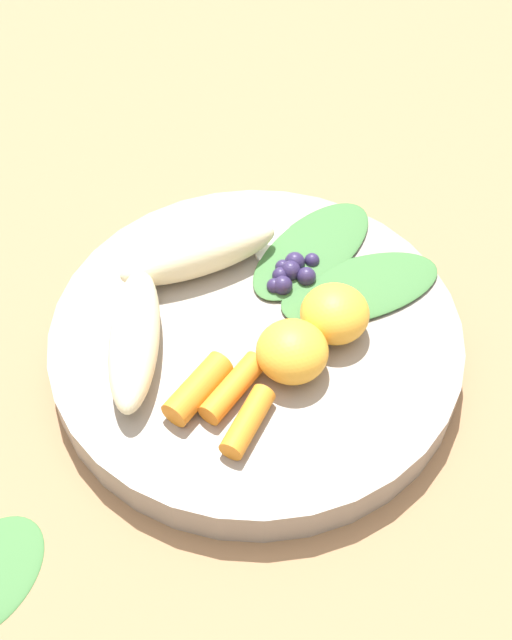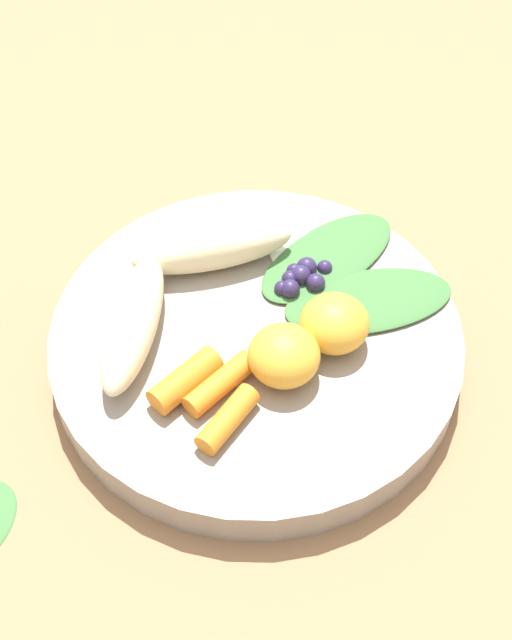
{
  "view_description": "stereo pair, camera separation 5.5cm",
  "coord_description": "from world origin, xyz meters",
  "px_view_note": "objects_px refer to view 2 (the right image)",
  "views": [
    {
      "loc": [
        -0.21,
        -0.29,
        0.47
      ],
      "look_at": [
        0.0,
        0.0,
        0.04
      ],
      "focal_mm": 46.47,
      "sensor_mm": 36.0,
      "label": 1
    },
    {
      "loc": [
        -0.16,
        -0.31,
        0.47
      ],
      "look_at": [
        0.0,
        0.0,
        0.04
      ],
      "focal_mm": 46.47,
      "sensor_mm": 36.0,
      "label": 2
    }
  ],
  "objects_px": {
    "banana_peeled_right": "(216,246)",
    "bowl": "(256,342)",
    "banana_peeled_left": "(133,323)",
    "orange_segment_near": "(334,323)"
  },
  "relations": [
    {
      "from": "banana_peeled_left",
      "to": "banana_peeled_right",
      "type": "xyz_separation_m",
      "value": [
        0.08,
        0.04,
        0.0
      ]
    },
    {
      "from": "bowl",
      "to": "banana_peeled_left",
      "type": "bearing_deg",
      "value": 158.44
    },
    {
      "from": "banana_peeled_left",
      "to": "orange_segment_near",
      "type": "height_order",
      "value": "orange_segment_near"
    },
    {
      "from": "banana_peeled_left",
      "to": "orange_segment_near",
      "type": "distance_m",
      "value": 0.13
    },
    {
      "from": "bowl",
      "to": "orange_segment_near",
      "type": "relative_size",
      "value": 6.1
    },
    {
      "from": "bowl",
      "to": "banana_peeled_right",
      "type": "distance_m",
      "value": 0.08
    },
    {
      "from": "bowl",
      "to": "banana_peeled_right",
      "type": "bearing_deg",
      "value": 87.6
    },
    {
      "from": "bowl",
      "to": "banana_peeled_right",
      "type": "height_order",
      "value": "banana_peeled_right"
    },
    {
      "from": "banana_peeled_right",
      "to": "bowl",
      "type": "bearing_deg",
      "value": 99.75
    },
    {
      "from": "banana_peeled_left",
      "to": "bowl",
      "type": "bearing_deg",
      "value": 103.57
    }
  ]
}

